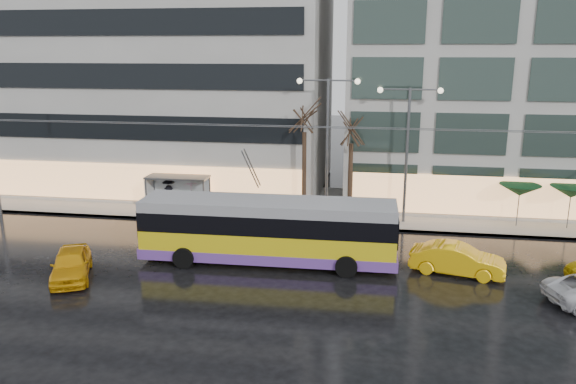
% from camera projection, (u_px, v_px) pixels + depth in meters
% --- Properties ---
extents(ground, '(140.00, 140.00, 0.00)m').
position_uv_depth(ground, '(264.00, 284.00, 26.99)').
color(ground, black).
rests_on(ground, ground).
extents(sidewalk, '(80.00, 10.00, 0.15)m').
position_uv_depth(sidewalk, '(330.00, 206.00, 40.05)').
color(sidewalk, gray).
rests_on(sidewalk, ground).
extents(kerb, '(80.00, 0.10, 0.15)m').
position_uv_depth(kerb, '(323.00, 227.00, 35.32)').
color(kerb, slate).
rests_on(kerb, ground).
extents(building_left, '(34.00, 14.00, 22.00)m').
position_uv_depth(building_left, '(113.00, 46.00, 44.82)').
color(building_left, '#9D9B96').
rests_on(building_left, sidewalk).
extents(trolleybus, '(13.32, 5.24, 6.16)m').
position_uv_depth(trolleybus, '(268.00, 232.00, 29.27)').
color(trolleybus, gold).
rests_on(trolleybus, ground).
extents(catenary, '(42.24, 5.12, 7.00)m').
position_uv_depth(catenary, '(306.00, 165.00, 33.37)').
color(catenary, '#595B60').
rests_on(catenary, ground).
extents(bus_shelter, '(4.20, 1.60, 2.51)m').
position_uv_depth(bus_shelter, '(174.00, 185.00, 38.00)').
color(bus_shelter, '#595B60').
rests_on(bus_shelter, sidewalk).
extents(street_lamp_near, '(3.96, 0.36, 9.03)m').
position_uv_depth(street_lamp_near, '(327.00, 129.00, 35.52)').
color(street_lamp_near, '#595B60').
rests_on(street_lamp_near, sidewalk).
extents(street_lamp_far, '(3.96, 0.36, 8.53)m').
position_uv_depth(street_lamp_far, '(408.00, 136.00, 34.82)').
color(street_lamp_far, '#595B60').
rests_on(street_lamp_far, sidewalk).
extents(tree_a, '(3.20, 3.20, 8.40)m').
position_uv_depth(tree_a, '(305.00, 111.00, 35.66)').
color(tree_a, black).
rests_on(tree_a, sidewalk).
extents(tree_b, '(3.20, 3.20, 7.70)m').
position_uv_depth(tree_b, '(352.00, 123.00, 35.57)').
color(tree_b, black).
rests_on(tree_b, sidewalk).
extents(parasol_a, '(2.50, 2.50, 2.65)m').
position_uv_depth(parasol_a, '(520.00, 190.00, 34.76)').
color(parasol_a, '#595B60').
rests_on(parasol_a, sidewalk).
extents(parasol_b, '(2.50, 2.50, 2.65)m').
position_uv_depth(parasol_b, '(571.00, 192.00, 34.30)').
color(parasol_b, '#595B60').
rests_on(parasol_b, sidewalk).
extents(taxi_a, '(3.37, 4.68, 1.48)m').
position_uv_depth(taxi_a, '(71.00, 264.00, 27.49)').
color(taxi_a, orange).
rests_on(taxi_a, ground).
extents(taxi_b, '(4.86, 2.59, 1.52)m').
position_uv_depth(taxi_b, '(457.00, 259.00, 28.01)').
color(taxi_b, yellow).
rests_on(taxi_b, ground).
extents(pedestrian_a, '(0.96, 0.98, 2.19)m').
position_uv_depth(pedestrian_a, '(191.00, 193.00, 37.44)').
color(pedestrian_a, black).
rests_on(pedestrian_a, sidewalk).
extents(pedestrian_b, '(1.01, 0.95, 1.64)m').
position_uv_depth(pedestrian_b, '(196.00, 203.00, 37.50)').
color(pedestrian_b, black).
rests_on(pedestrian_b, sidewalk).
extents(pedestrian_c, '(1.17, 0.93, 2.11)m').
position_uv_depth(pedestrian_c, '(169.00, 194.00, 38.68)').
color(pedestrian_c, black).
rests_on(pedestrian_c, sidewalk).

